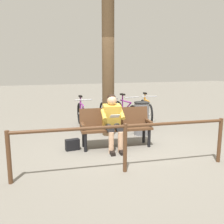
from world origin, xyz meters
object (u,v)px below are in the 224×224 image
litter_bin (142,118)px  handbag (72,145)px  bicycle_blue (125,112)px  tree_trunk (108,60)px  person_reading (113,119)px  bicycle_black (106,114)px  bench (115,124)px  bicycle_orange (146,111)px  bicycle_purple (82,116)px

litter_bin → handbag: bearing=18.3°
bicycle_blue → tree_trunk: bearing=-47.2°
tree_trunk → litter_bin: (-0.83, 0.28, -1.52)m
person_reading → handbag: person_reading is taller
person_reading → tree_trunk: 1.73m
bicycle_black → bench: bearing=-7.6°
person_reading → bicycle_black: 2.11m
litter_bin → bicycle_black: bicycle_black is taller
litter_bin → bench: bearing=34.6°
bench → bicycle_orange: bearing=-125.1°
bicycle_purple → bicycle_orange: bearing=96.9°
bicycle_blue → bicycle_purple: (1.42, 0.08, 0.00)m
bench → bicycle_black: 1.92m
person_reading → litter_bin: person_reading is taller
bicycle_orange → bicycle_blue: same height
handbag → bicycle_orange: size_ratio=0.18×
person_reading → tree_trunk: size_ratio=0.31×
bench → person_reading: person_reading is taller
handbag → bicycle_orange: 3.48m
tree_trunk → bicycle_black: bearing=-104.4°
handbag → bicycle_purple: bicycle_purple is taller
bicycle_black → bicycle_purple: 0.74m
bench → bicycle_purple: (0.36, -1.96, -0.15)m
bicycle_orange → bicycle_blue: size_ratio=0.98×
person_reading → handbag: 1.04m
person_reading → bicycle_orange: person_reading is taller
litter_bin → bicycle_blue: size_ratio=0.53×
person_reading → litter_bin: bearing=-137.2°
bicycle_orange → bicycle_black: bearing=-68.7°
person_reading → bicycle_purple: (0.24, -2.12, -0.31)m
tree_trunk → person_reading: bearing=76.8°
litter_bin → bicycle_purple: bearing=-44.1°
bench → handbag: (0.99, -0.02, -0.39)m
tree_trunk → bicycle_blue: 2.14m
handbag → bicycle_purple: size_ratio=0.18×
litter_bin → bicycle_blue: bicycle_blue is taller
handbag → tree_trunk: size_ratio=0.08×
litter_bin → bicycle_orange: 1.64m
person_reading → bicycle_orange: 2.96m
bicycle_blue → handbag: bearing=-52.3°
litter_bin → bicycle_orange: bearing=-120.6°
person_reading → bench: bearing=-122.4°
handbag → litter_bin: bearing=-161.7°
bench → bicycle_blue: 2.30m
tree_trunk → bicycle_blue: (-0.92, -1.09, -1.61)m
bicycle_orange → bicycle_blue: (0.75, 0.04, 0.00)m
handbag → bicycle_purple: bearing=-107.9°
handbag → bicycle_blue: size_ratio=0.18×
bicycle_orange → bicycle_blue: 0.75m
handbag → bicycle_blue: 2.88m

